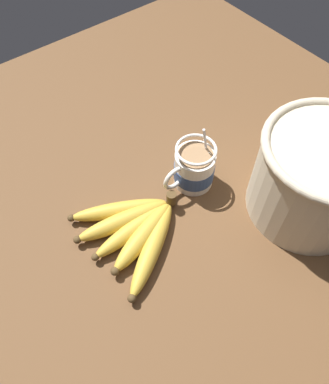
# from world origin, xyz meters

# --- Properties ---
(table) EXTENTS (1.20, 1.20, 0.04)m
(table) POSITION_xyz_m (0.00, 0.00, 0.02)
(table) COLOR brown
(table) RESTS_ON ground
(coffee_mug) EXTENTS (0.12, 0.08, 0.15)m
(coffee_mug) POSITION_xyz_m (-0.04, 0.03, 0.08)
(coffee_mug) COLOR white
(coffee_mug) RESTS_ON table
(banana_bunch) EXTENTS (0.21, 0.23, 0.04)m
(banana_bunch) POSITION_xyz_m (0.13, 0.06, 0.06)
(banana_bunch) COLOR #4C381E
(banana_bunch) RESTS_ON table
(woven_basket) EXTENTS (0.24, 0.24, 0.18)m
(woven_basket) POSITION_xyz_m (-0.18, 0.22, 0.13)
(woven_basket) COLOR beige
(woven_basket) RESTS_ON table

